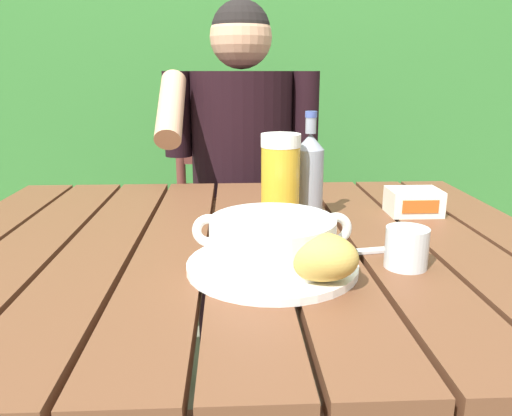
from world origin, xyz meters
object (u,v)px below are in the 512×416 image
at_px(chair_near_diner, 242,234).
at_px(butter_tub, 414,202).
at_px(beer_glass, 280,180).
at_px(serving_plate, 272,265).
at_px(table_knife, 353,252).
at_px(person_eating, 241,172).
at_px(beer_bottle, 309,175).
at_px(soup_bowl, 272,239).
at_px(bread_roll, 318,256).
at_px(water_glass_small, 407,248).

xyz_separation_m(chair_near_diner, butter_tub, (0.35, -0.76, 0.32)).
height_order(beer_glass, butter_tub, beer_glass).
height_order(chair_near_diner, serving_plate, chair_near_diner).
bearing_deg(table_knife, person_eating, 102.01).
bearing_deg(serving_plate, beer_bottle, 70.32).
bearing_deg(chair_near_diner, soup_bowl, -88.55).
distance_m(serving_plate, butter_tub, 0.44).
bearing_deg(beer_bottle, bread_roll, -96.45).
relative_size(soup_bowl, butter_tub, 2.24).
height_order(serving_plate, water_glass_small, water_glass_small).
height_order(serving_plate, soup_bowl, soup_bowl).
bearing_deg(chair_near_diner, water_glass_small, -77.50).
height_order(bread_roll, beer_glass, beer_glass).
bearing_deg(butter_tub, table_knife, -128.20).
xyz_separation_m(person_eating, soup_bowl, (0.03, -0.85, 0.06)).
height_order(person_eating, soup_bowl, person_eating).
distance_m(water_glass_small, butter_tub, 0.32).
bearing_deg(beer_bottle, person_eating, 102.06).
relative_size(bread_roll, beer_bottle, 0.63).
distance_m(bread_roll, beer_glass, 0.30).
bearing_deg(bread_roll, table_knife, 57.33).
relative_size(chair_near_diner, beer_bottle, 4.19).
xyz_separation_m(bread_roll, water_glass_small, (0.15, 0.07, -0.01)).
distance_m(serving_plate, bread_roll, 0.10).
relative_size(chair_near_diner, soup_bowl, 3.80).
relative_size(soup_bowl, table_knife, 1.41).
bearing_deg(serving_plate, soup_bowl, 0.00).
bearing_deg(person_eating, water_glass_small, -74.61).
relative_size(chair_near_diner, person_eating, 0.73).
bearing_deg(beer_glass, chair_near_diner, 94.14).
distance_m(bread_roll, water_glass_small, 0.16).
relative_size(chair_near_diner, beer_glass, 5.08).
bearing_deg(chair_near_diner, serving_plate, -88.55).
bearing_deg(chair_near_diner, beer_bottle, -81.08).
relative_size(chair_near_diner, bread_roll, 6.64).
bearing_deg(beer_bottle, water_glass_small, -67.73).
bearing_deg(person_eating, beer_glass, -84.34).
distance_m(chair_near_diner, beer_glass, 0.91).
height_order(person_eating, beer_glass, person_eating).
relative_size(bread_roll, beer_glass, 0.76).
bearing_deg(water_glass_small, beer_bottle, 112.27).
xyz_separation_m(person_eating, water_glass_small, (0.24, -0.86, 0.05)).
xyz_separation_m(bread_roll, table_knife, (0.08, 0.13, -0.04)).
height_order(soup_bowl, water_glass_small, soup_bowl).
relative_size(beer_bottle, water_glass_small, 3.31).
bearing_deg(bread_roll, butter_tub, 53.67).
xyz_separation_m(beer_glass, beer_bottle, (0.06, 0.04, 0.00)).
bearing_deg(serving_plate, water_glass_small, -0.29).
relative_size(serving_plate, soup_bowl, 1.09).
bearing_deg(person_eating, chair_near_diner, 89.18).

